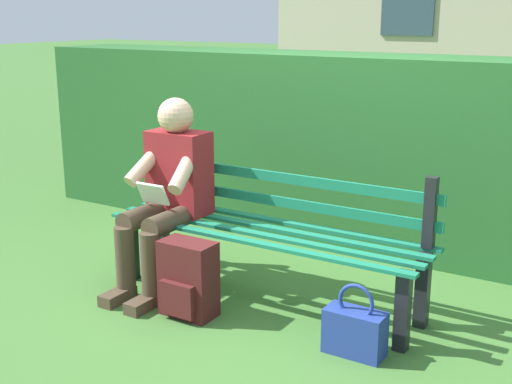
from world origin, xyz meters
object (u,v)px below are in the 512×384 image
park_bench (270,230)px  backpack (188,280)px  handbag (355,330)px  person_seated (168,190)px

park_bench → backpack: bearing=59.5°
park_bench → handbag: bearing=152.2°
handbag → backpack: bearing=4.4°
park_bench → person_seated: 0.69m
park_bench → handbag: (-0.72, 0.38, -0.30)m
person_seated → handbag: size_ratio=3.10×
backpack → park_bench: bearing=-120.5°
park_bench → person_seated: size_ratio=1.68×
park_bench → backpack: size_ratio=4.49×
park_bench → person_seated: bearing=14.1°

